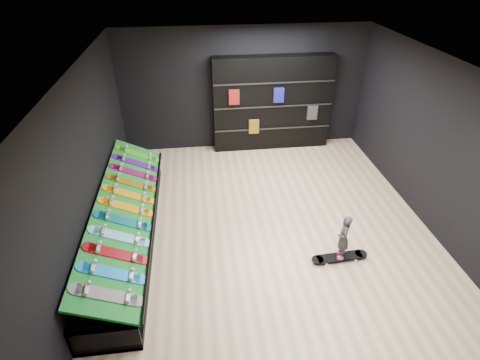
{
  "coord_description": "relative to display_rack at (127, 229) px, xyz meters",
  "views": [
    {
      "loc": [
        -1.2,
        -5.34,
        4.57
      ],
      "look_at": [
        -0.5,
        0.2,
        1.0
      ],
      "focal_mm": 28.0,
      "sensor_mm": 36.0,
      "label": 1
    }
  ],
  "objects": [
    {
      "name": "floor",
      "position": [
        2.55,
        0.0,
        -0.25
      ],
      "size": [
        6.0,
        7.0,
        0.01
      ],
      "primitive_type": "cube",
      "color": "beige",
      "rests_on": "ground"
    },
    {
      "name": "ceiling",
      "position": [
        2.55,
        0.0,
        2.75
      ],
      "size": [
        6.0,
        7.0,
        0.01
      ],
      "primitive_type": "cube",
      "color": "white",
      "rests_on": "ground"
    },
    {
      "name": "wall_back",
      "position": [
        2.55,
        3.5,
        1.25
      ],
      "size": [
        6.0,
        0.02,
        3.0
      ],
      "primitive_type": "cube",
      "color": "black",
      "rests_on": "ground"
    },
    {
      "name": "wall_front",
      "position": [
        2.55,
        -3.5,
        1.25
      ],
      "size": [
        6.0,
        0.02,
        3.0
      ],
      "primitive_type": "cube",
      "color": "black",
      "rests_on": "ground"
    },
    {
      "name": "wall_left",
      "position": [
        -0.45,
        0.0,
        1.25
      ],
      "size": [
        0.02,
        7.0,
        3.0
      ],
      "primitive_type": "cube",
      "color": "black",
      "rests_on": "ground"
    },
    {
      "name": "wall_right",
      "position": [
        5.55,
        0.0,
        1.25
      ],
      "size": [
        0.02,
        7.0,
        3.0
      ],
      "primitive_type": "cube",
      "color": "black",
      "rests_on": "ground"
    },
    {
      "name": "display_rack",
      "position": [
        0.0,
        0.0,
        0.0
      ],
      "size": [
        0.9,
        4.5,
        0.5
      ],
      "primitive_type": null,
      "color": "black",
      "rests_on": "ground"
    },
    {
      "name": "turf_ramp",
      "position": [
        0.05,
        0.0,
        0.46
      ],
      "size": [
        0.92,
        4.5,
        0.46
      ],
      "primitive_type": "cube",
      "rotation": [
        0.0,
        0.44,
        0.0
      ],
      "color": "#10671F",
      "rests_on": "display_rack"
    },
    {
      "name": "back_shelving",
      "position": [
        3.25,
        3.32,
        0.92
      ],
      "size": [
        2.93,
        0.34,
        2.34
      ],
      "primitive_type": "cube",
      "color": "black",
      "rests_on": "ground"
    },
    {
      "name": "floor_skateboard",
      "position": [
        3.6,
        -0.96,
        -0.21
      ],
      "size": [
        0.99,
        0.27,
        0.09
      ],
      "primitive_type": null,
      "rotation": [
        0.0,
        0.0,
        0.06
      ],
      "color": "black",
      "rests_on": "ground"
    },
    {
      "name": "child",
      "position": [
        3.6,
        -0.96,
        0.09
      ],
      "size": [
        0.19,
        0.22,
        0.5
      ],
      "primitive_type": "imported",
      "rotation": [
        0.0,
        0.0,
        -1.9
      ],
      "color": "black",
      "rests_on": "floor_skateboard"
    },
    {
      "name": "display_board_0",
      "position": [
        0.06,
        -1.9,
        0.49
      ],
      "size": [
        0.93,
        0.22,
        0.5
      ],
      "primitive_type": null,
      "rotation": [
        0.0,
        0.44,
        0.0
      ],
      "color": "black",
      "rests_on": "turf_ramp"
    },
    {
      "name": "display_board_1",
      "position": [
        0.06,
        -1.52,
        0.49
      ],
      "size": [
        0.93,
        0.22,
        0.5
      ],
      "primitive_type": null,
      "rotation": [
        0.0,
        0.44,
        0.0
      ],
      "color": "blue",
      "rests_on": "turf_ramp"
    },
    {
      "name": "display_board_2",
      "position": [
        0.06,
        -1.14,
        0.49
      ],
      "size": [
        0.93,
        0.22,
        0.5
      ],
      "primitive_type": null,
      "rotation": [
        0.0,
        0.44,
        0.0
      ],
      "color": "red",
      "rests_on": "turf_ramp"
    },
    {
      "name": "display_board_3",
      "position": [
        0.06,
        -0.76,
        0.49
      ],
      "size": [
        0.93,
        0.22,
        0.5
      ],
      "primitive_type": null,
      "rotation": [
        0.0,
        0.44,
        0.0
      ],
      "color": "#0CB2E5",
      "rests_on": "turf_ramp"
    },
    {
      "name": "display_board_4",
      "position": [
        0.06,
        -0.38,
        0.49
      ],
      "size": [
        0.93,
        0.22,
        0.5
      ],
      "primitive_type": null,
      "rotation": [
        0.0,
        0.44,
        0.0
      ],
      "color": "#0C8C99",
      "rests_on": "turf_ramp"
    },
    {
      "name": "display_board_5",
      "position": [
        0.06,
        0.0,
        0.49
      ],
      "size": [
        0.93,
        0.22,
        0.5
      ],
      "primitive_type": null,
      "rotation": [
        0.0,
        0.44,
        0.0
      ],
      "color": "yellow",
      "rests_on": "turf_ramp"
    },
    {
      "name": "display_board_6",
      "position": [
        0.06,
        0.38,
        0.49
      ],
      "size": [
        0.93,
        0.22,
        0.5
      ],
      "primitive_type": null,
      "rotation": [
        0.0,
        0.44,
        0.0
      ],
      "color": "orange",
      "rests_on": "turf_ramp"
    },
    {
      "name": "display_board_7",
      "position": [
        0.06,
        0.76,
        0.49
      ],
      "size": [
        0.93,
        0.22,
        0.5
      ],
      "primitive_type": null,
      "rotation": [
        0.0,
        0.44,
        0.0
      ],
      "color": "yellow",
      "rests_on": "turf_ramp"
    },
    {
      "name": "display_board_8",
      "position": [
        0.06,
        1.14,
        0.49
      ],
      "size": [
        0.93,
        0.22,
        0.5
      ],
      "primitive_type": null,
      "rotation": [
        0.0,
        0.44,
        0.0
      ],
      "color": "#E5198C",
      "rests_on": "turf_ramp"
    },
    {
      "name": "display_board_9",
      "position": [
        0.06,
        1.52,
        0.49
      ],
      "size": [
        0.93,
        0.22,
        0.5
      ],
      "primitive_type": null,
      "rotation": [
        0.0,
        0.44,
        0.0
      ],
      "color": "purple",
      "rests_on": "turf_ramp"
    },
    {
      "name": "display_board_10",
      "position": [
        0.06,
        1.9,
        0.49
      ],
      "size": [
        0.93,
        0.22,
        0.5
      ],
      "primitive_type": null,
      "rotation": [
        0.0,
        0.44,
        0.0
      ],
      "color": "green",
      "rests_on": "turf_ramp"
    }
  ]
}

